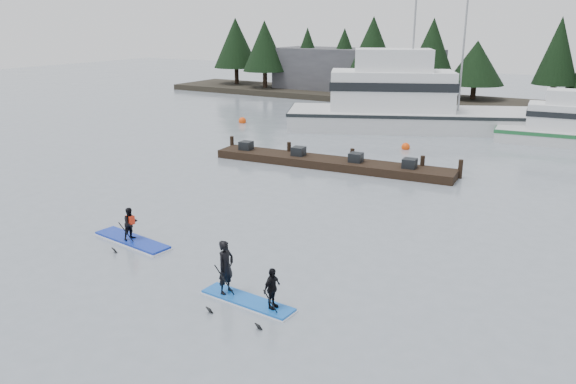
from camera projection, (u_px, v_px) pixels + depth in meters
The scene contains 10 objects.
ground at pixel (197, 268), 18.82m from camera, with size 160.00×160.00×0.00m, color slate.
far_shore at pixel (482, 104), 53.22m from camera, with size 70.00×8.00×0.60m, color #2D281E.
treeline at pixel (482, 108), 53.30m from camera, with size 60.00×4.00×8.00m, color black, non-canonical shape.
waterfront_building at pixel (356, 72), 61.07m from camera, with size 18.00×6.00×5.00m, color #4C4C51.
fishing_boat_large at pixel (414, 118), 42.59m from camera, with size 20.50×13.30×11.02m.
floating_dock at pixel (330, 163), 31.72m from camera, with size 13.91×1.85×0.46m, color black.
buoy_b at pixel (405, 149), 36.16m from camera, with size 0.54×0.54×0.54m, color #F1480C.
buoy_a at pixel (242, 123), 45.36m from camera, with size 0.60×0.60×0.60m, color #F1480C.
paddleboard_solo at pixel (131, 232), 20.93m from camera, with size 3.53×1.30×1.82m.
paddleboard_duo at pixel (245, 282), 16.41m from camera, with size 3.06×1.18×2.25m.
Camera 1 is at (11.47, -13.23, 7.99)m, focal length 35.00 mm.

